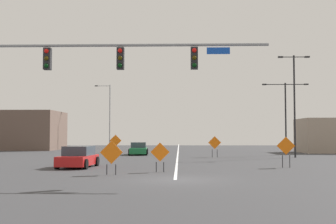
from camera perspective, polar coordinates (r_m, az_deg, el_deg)
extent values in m
plane|color=#38383A|center=(20.68, 0.95, -8.87)|extent=(132.79, 132.79, 0.00)
cube|color=white|center=(57.50, 1.33, -5.09)|extent=(0.16, 73.77, 0.01)
cylinder|color=gray|center=(21.20, -6.22, 8.68)|extent=(14.09, 0.14, 0.14)
cube|color=black|center=(21.83, -15.49, 6.70)|extent=(0.34, 0.32, 1.05)
sphere|color=red|center=(21.73, -15.61, 7.69)|extent=(0.22, 0.22, 0.22)
sphere|color=#3C3106|center=(21.67, -15.63, 6.78)|extent=(0.22, 0.22, 0.22)
sphere|color=black|center=(21.62, -15.64, 5.86)|extent=(0.22, 0.22, 0.22)
cube|color=black|center=(21.08, -6.23, 6.96)|extent=(0.34, 0.32, 1.05)
sphere|color=red|center=(20.98, -6.29, 7.98)|extent=(0.22, 0.22, 0.22)
sphere|color=#3C3106|center=(20.91, -6.30, 7.04)|extent=(0.22, 0.22, 0.22)
sphere|color=black|center=(20.86, -6.30, 6.09)|extent=(0.22, 0.22, 0.22)
cube|color=black|center=(20.90, 3.45, 7.03)|extent=(0.34, 0.32, 1.05)
sphere|color=red|center=(20.80, 3.47, 8.06)|extent=(0.22, 0.22, 0.22)
sphere|color=#3C3106|center=(20.73, 3.47, 7.11)|extent=(0.22, 0.22, 0.22)
sphere|color=black|center=(20.68, 3.47, 6.16)|extent=(0.22, 0.22, 0.22)
cube|color=#1447B7|center=(21.03, 6.60, 7.96)|extent=(1.10, 0.03, 0.32)
cylinder|color=black|center=(42.30, 16.22, 0.74)|extent=(0.16, 0.16, 9.56)
cylinder|color=black|center=(42.69, 15.31, 6.95)|extent=(1.25, 0.08, 0.08)
cube|color=#262628|center=(42.54, 14.49, 6.97)|extent=(0.44, 0.24, 0.14)
cylinder|color=black|center=(43.00, 16.94, 6.90)|extent=(1.25, 0.08, 0.08)
cube|color=#262628|center=(43.17, 17.75, 6.88)|extent=(0.44, 0.24, 0.14)
cylinder|color=black|center=(47.10, 15.15, -0.87)|extent=(0.16, 0.16, 7.54)
cylinder|color=black|center=(47.12, 13.80, 3.52)|extent=(2.18, 0.08, 0.08)
cube|color=#262628|center=(46.90, 12.49, 3.54)|extent=(0.44, 0.24, 0.14)
cylinder|color=black|center=(47.63, 16.36, 3.49)|extent=(2.18, 0.08, 0.08)
cube|color=#262628|center=(47.92, 17.62, 3.47)|extent=(0.44, 0.24, 0.14)
cylinder|color=gray|center=(66.14, -7.62, -0.62)|extent=(0.16, 0.16, 9.64)
cylinder|color=gray|center=(66.67, -8.48, 3.40)|extent=(2.08, 0.08, 0.08)
cube|color=#262628|center=(66.86, -9.36, 3.39)|extent=(0.44, 0.24, 0.14)
cube|color=orange|center=(41.23, 6.12, -4.00)|extent=(1.20, 0.19, 1.21)
cylinder|color=black|center=(41.28, 5.81, -5.39)|extent=(0.05, 0.05, 0.75)
cylinder|color=black|center=(41.25, 6.46, -5.39)|extent=(0.05, 0.05, 0.75)
cube|color=orange|center=(23.36, -7.42, -5.26)|extent=(1.22, 0.09, 1.22)
cylinder|color=black|center=(23.46, -8.00, -7.46)|extent=(0.05, 0.05, 0.55)
cylinder|color=black|center=(23.37, -6.85, -7.49)|extent=(0.05, 0.05, 0.55)
cube|color=orange|center=(24.85, -1.05, -5.26)|extent=(1.09, 0.08, 1.09)
cylinder|color=black|center=(24.90, -1.55, -7.21)|extent=(0.05, 0.05, 0.57)
cylinder|color=black|center=(24.90, -0.57, -7.21)|extent=(0.05, 0.05, 0.57)
cube|color=orange|center=(51.33, -6.89, -3.74)|extent=(1.39, 0.18, 1.39)
cylinder|color=black|center=(51.37, -7.20, -4.93)|extent=(0.05, 0.05, 0.71)
cylinder|color=black|center=(51.34, -6.59, -4.93)|extent=(0.05, 0.05, 0.71)
cube|color=orange|center=(29.21, 15.17, -4.29)|extent=(1.17, 0.13, 1.17)
cylinder|color=black|center=(29.22, 14.76, -6.26)|extent=(0.05, 0.05, 0.80)
cylinder|color=black|center=(29.29, 15.64, -6.24)|extent=(0.05, 0.05, 0.80)
cube|color=red|center=(28.89, -11.70, -6.20)|extent=(1.99, 4.19, 0.62)
cube|color=#333D47|center=(29.06, -11.57, -4.98)|extent=(1.72, 2.38, 0.60)
cylinder|color=black|center=(27.80, -14.31, -6.60)|extent=(0.25, 0.65, 0.64)
cylinder|color=black|center=(27.28, -10.73, -6.71)|extent=(0.25, 0.65, 0.64)
cylinder|color=black|center=(30.53, -12.57, -6.29)|extent=(0.25, 0.65, 0.64)
cylinder|color=black|center=(30.06, -9.29, -6.38)|extent=(0.25, 0.65, 0.64)
cube|color=#196B38|center=(46.21, -3.87, -5.04)|extent=(1.94, 4.63, 0.58)
cube|color=#333D47|center=(46.42, -3.86, -4.32)|extent=(1.66, 2.30, 0.57)
cylinder|color=black|center=(44.68, -5.07, -5.28)|extent=(0.25, 0.65, 0.64)
cylinder|color=black|center=(44.60, -2.86, -5.29)|extent=(0.25, 0.65, 0.64)
cylinder|color=black|center=(47.85, -4.82, -5.13)|extent=(0.25, 0.65, 0.64)
cylinder|color=black|center=(47.78, -2.76, -5.14)|extent=(0.25, 0.65, 0.64)
cube|color=brown|center=(65.09, -18.94, -2.31)|extent=(11.53, 8.84, 5.39)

